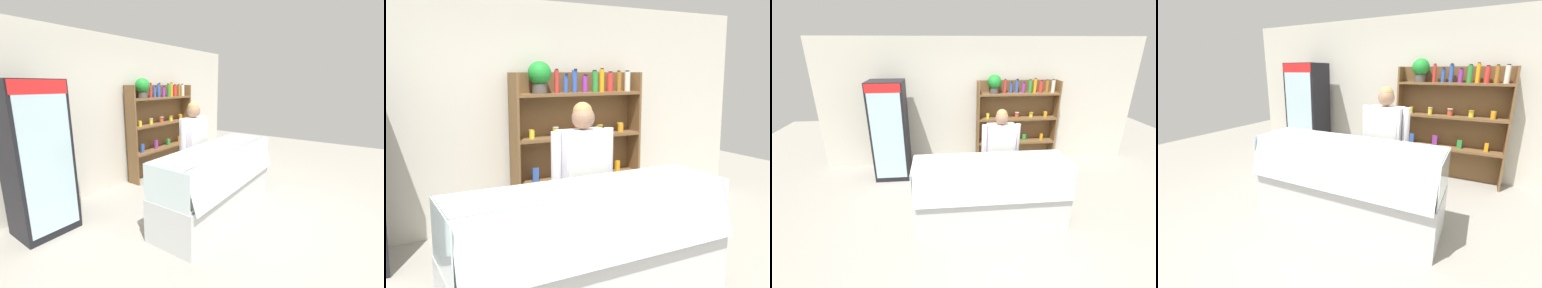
% 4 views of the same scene
% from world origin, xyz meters
% --- Properties ---
extents(ground_plane, '(12.00, 12.00, 0.00)m').
position_xyz_m(ground_plane, '(0.00, 0.00, 0.00)').
color(ground_plane, gray).
extents(back_wall, '(6.80, 0.10, 2.70)m').
position_xyz_m(back_wall, '(0.00, 2.27, 1.35)').
color(back_wall, beige).
rests_on(back_wall, ground).
extents(drinks_fridge, '(0.66, 0.59, 1.94)m').
position_xyz_m(drinks_fridge, '(-1.89, 1.74, 0.97)').
color(drinks_fridge, black).
rests_on(drinks_fridge, ground).
extents(shelving_unit, '(1.70, 0.29, 1.99)m').
position_xyz_m(shelving_unit, '(0.66, 2.05, 1.14)').
color(shelving_unit, brown).
rests_on(shelving_unit, ground).
extents(deli_display_case, '(2.26, 0.76, 1.01)m').
position_xyz_m(deli_display_case, '(-0.20, 0.14, 0.31)').
color(deli_display_case, silver).
rests_on(deli_display_case, ground).
extents(shop_clerk, '(0.63, 0.25, 1.60)m').
position_xyz_m(shop_clerk, '(0.08, 0.74, 0.95)').
color(shop_clerk, '#4C4233').
rests_on(shop_clerk, ground).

